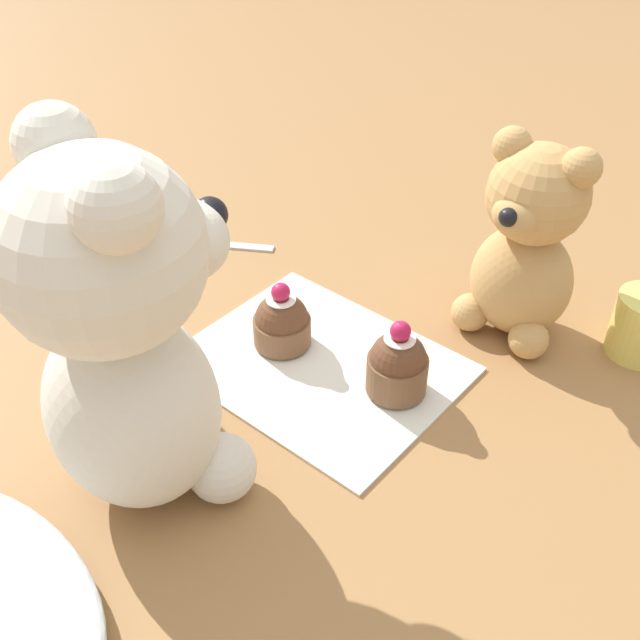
# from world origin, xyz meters

# --- Properties ---
(ground_plane) EXTENTS (4.00, 4.00, 0.00)m
(ground_plane) POSITION_xyz_m (0.00, 0.00, 0.00)
(ground_plane) COLOR #9E7042
(knitted_placemat) EXTENTS (0.24, 0.19, 0.01)m
(knitted_placemat) POSITION_xyz_m (0.00, 0.00, 0.00)
(knitted_placemat) COLOR silver
(knitted_placemat) RESTS_ON ground_plane
(teddy_bear_cream) EXTENTS (0.17, 0.17, 0.29)m
(teddy_bear_cream) POSITION_xyz_m (0.02, 0.19, 0.15)
(teddy_bear_cream) COLOR silver
(teddy_bear_cream) RESTS_ON ground_plane
(teddy_bear_tan) EXTENTS (0.10, 0.11, 0.20)m
(teddy_bear_tan) POSITION_xyz_m (-0.11, -0.17, 0.10)
(teddy_bear_tan) COLOR tan
(teddy_bear_tan) RESTS_ON ground_plane
(cupcake_near_cream_bear) EXTENTS (0.06, 0.06, 0.07)m
(cupcake_near_cream_bear) POSITION_xyz_m (0.05, 0.00, 0.03)
(cupcake_near_cream_bear) COLOR brown
(cupcake_near_cream_bear) RESTS_ON knitted_placemat
(cupcake_near_tan_bear) EXTENTS (0.05, 0.05, 0.07)m
(cupcake_near_tan_bear) POSITION_xyz_m (-0.07, -0.02, 0.03)
(cupcake_near_tan_bear) COLOR brown
(cupcake_near_tan_bear) RESTS_ON knitted_placemat
(teaspoon) EXTENTS (0.10, 0.07, 0.01)m
(teaspoon) POSITION_xyz_m (0.22, -0.09, 0.00)
(teaspoon) COLOR silver
(teaspoon) RESTS_ON ground_plane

